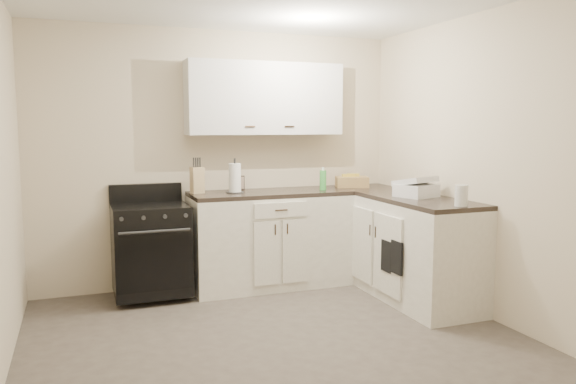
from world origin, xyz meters
name	(u,v)px	position (x,y,z in m)	size (l,w,h in m)	color
floor	(282,346)	(0.00, 0.00, 0.00)	(3.60, 3.60, 0.00)	#473F38
wall_back	(220,159)	(0.00, 1.80, 1.25)	(3.60, 3.60, 0.00)	beige
wall_right	(491,166)	(1.80, 0.00, 1.25)	(3.60, 3.60, 0.00)	beige
wall_front	(437,209)	(0.00, -1.80, 1.25)	(3.60, 3.60, 0.00)	beige
base_cabinets_back	(270,241)	(0.43, 1.50, 0.45)	(1.55, 0.60, 0.90)	white
base_cabinets_right	(400,245)	(1.50, 0.85, 0.45)	(0.60, 1.90, 0.90)	white
countertop_back	(270,193)	(0.43, 1.50, 0.92)	(1.55, 0.60, 0.04)	black
countertop_right	(401,196)	(1.50, 0.85, 0.92)	(0.60, 1.90, 0.04)	black
upper_cabinets	(265,99)	(0.43, 1.65, 1.84)	(1.55, 0.30, 0.70)	silver
stove	(151,249)	(-0.73, 1.48, 0.46)	(0.67, 0.57, 0.81)	black
knife_block	(197,180)	(-0.27, 1.60, 1.06)	(0.11, 0.10, 0.25)	tan
paper_towel	(235,178)	(0.07, 1.50, 1.08)	(0.12, 0.12, 0.28)	white
soap_bottle	(323,180)	(0.95, 1.42, 1.04)	(0.07, 0.07, 0.20)	green
picture_frame	(239,183)	(0.18, 1.74, 1.01)	(0.11, 0.01, 0.14)	black
wicker_basket	(352,182)	(1.35, 1.56, 0.99)	(0.33, 0.22, 0.11)	tan
countertop_grill	(416,190)	(1.52, 0.63, 1.00)	(0.31, 0.29, 0.11)	white
glass_jar	(461,196)	(1.52, 0.00, 1.02)	(0.10, 0.10, 0.17)	silver
oven_mitt_near	(397,258)	(1.18, 0.38, 0.46)	(0.02, 0.16, 0.28)	black
oven_mitt_far	(387,256)	(1.18, 0.55, 0.44)	(0.02, 0.16, 0.28)	black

